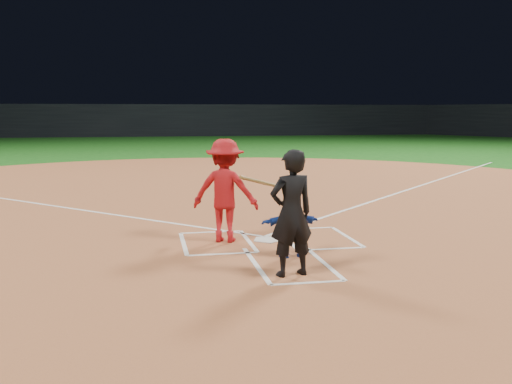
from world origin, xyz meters
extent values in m
plane|color=#134E13|center=(0.00, 0.00, 0.00)|extent=(120.00, 120.00, 0.00)
cylinder|color=#9A5632|center=(0.00, 6.00, 0.01)|extent=(28.00, 28.00, 0.01)
cube|color=black|center=(0.00, 48.00, 1.60)|extent=(80.00, 1.20, 3.20)
cylinder|color=silver|center=(0.00, 0.00, 0.02)|extent=(0.60, 0.60, 0.02)
imported|color=navy|center=(0.14, -1.31, 0.56)|extent=(1.05, 0.46, 1.10)
imported|color=black|center=(-0.15, -2.37, 0.95)|extent=(0.77, 0.59, 1.88)
cube|color=white|center=(-0.98, 0.92, 0.01)|extent=(1.22, 0.08, 0.01)
cube|color=white|center=(-0.98, -0.92, 0.01)|extent=(1.22, 0.08, 0.01)
cube|color=white|center=(-0.37, 0.00, 0.01)|extent=(0.08, 1.83, 0.01)
cube|color=white|center=(-1.59, 0.00, 0.01)|extent=(0.08, 1.83, 0.01)
cube|color=white|center=(0.98, 0.92, 0.01)|extent=(1.22, 0.08, 0.01)
cube|color=white|center=(0.98, -0.92, 0.01)|extent=(1.22, 0.08, 0.01)
cube|color=white|center=(0.37, 0.00, 0.01)|extent=(0.08, 1.83, 0.01)
cube|color=white|center=(1.59, 0.00, 0.01)|extent=(0.08, 1.83, 0.01)
cube|color=white|center=(-0.55, -1.70, 0.01)|extent=(0.08, 2.20, 0.01)
cube|color=white|center=(0.55, -1.70, 0.01)|extent=(0.08, 2.20, 0.01)
cube|color=white|center=(0.00, -2.80, 0.01)|extent=(1.10, 0.08, 0.01)
cube|color=white|center=(7.07, 7.37, 0.01)|extent=(14.21, 14.21, 0.01)
imported|color=#AD1318|center=(-0.80, 0.07, 0.98)|extent=(1.42, 1.11, 1.93)
cylinder|color=olive|center=(-0.20, -0.08, 1.15)|extent=(0.78, 0.44, 0.28)
camera|label=1|loc=(-2.21, -10.38, 2.43)|focal=40.00mm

